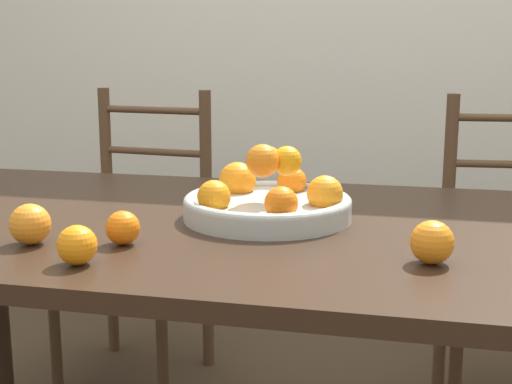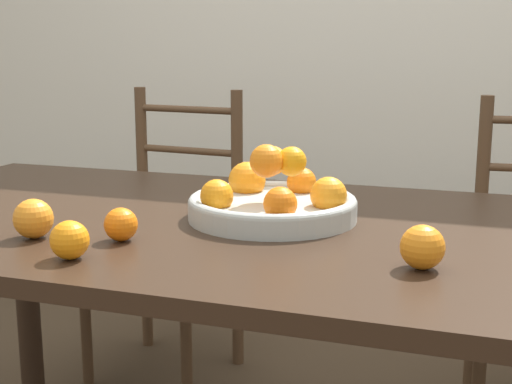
{
  "view_description": "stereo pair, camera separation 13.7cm",
  "coord_description": "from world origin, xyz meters",
  "px_view_note": "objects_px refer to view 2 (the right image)",
  "views": [
    {
      "loc": [
        0.27,
        -1.38,
        1.12
      ],
      "look_at": [
        -0.03,
        -0.07,
        0.84
      ],
      "focal_mm": 50.0,
      "sensor_mm": 36.0,
      "label": 1
    },
    {
      "loc": [
        0.41,
        -1.34,
        1.12
      ],
      "look_at": [
        -0.03,
        -0.07,
        0.84
      ],
      "focal_mm": 50.0,
      "sensor_mm": 36.0,
      "label": 2
    }
  ],
  "objects_px": {
    "orange_loose_1": "(33,219)",
    "chair_left": "(169,239)",
    "orange_loose_0": "(70,240)",
    "orange_loose_3": "(422,247)",
    "fruit_bowl": "(273,200)",
    "orange_loose_2": "(121,224)"
  },
  "relations": [
    {
      "from": "orange_loose_1",
      "to": "orange_loose_2",
      "type": "distance_m",
      "value": 0.17
    },
    {
      "from": "fruit_bowl",
      "to": "chair_left",
      "type": "xyz_separation_m",
      "value": [
        -0.6,
        0.73,
        -0.33
      ]
    },
    {
      "from": "orange_loose_1",
      "to": "orange_loose_3",
      "type": "xyz_separation_m",
      "value": [
        0.71,
        0.04,
        -0.0
      ]
    },
    {
      "from": "orange_loose_1",
      "to": "orange_loose_3",
      "type": "relative_size",
      "value": 1.03
    },
    {
      "from": "fruit_bowl",
      "to": "orange_loose_0",
      "type": "xyz_separation_m",
      "value": [
        -0.24,
        -0.38,
        -0.01
      ]
    },
    {
      "from": "orange_loose_0",
      "to": "orange_loose_3",
      "type": "distance_m",
      "value": 0.59
    },
    {
      "from": "orange_loose_0",
      "to": "chair_left",
      "type": "distance_m",
      "value": 1.21
    },
    {
      "from": "fruit_bowl",
      "to": "chair_left",
      "type": "bearing_deg",
      "value": 129.42
    },
    {
      "from": "orange_loose_1",
      "to": "chair_left",
      "type": "relative_size",
      "value": 0.08
    },
    {
      "from": "orange_loose_2",
      "to": "orange_loose_3",
      "type": "distance_m",
      "value": 0.54
    },
    {
      "from": "orange_loose_0",
      "to": "orange_loose_2",
      "type": "relative_size",
      "value": 1.07
    },
    {
      "from": "fruit_bowl",
      "to": "orange_loose_0",
      "type": "height_order",
      "value": "fruit_bowl"
    },
    {
      "from": "orange_loose_1",
      "to": "orange_loose_0",
      "type": "bearing_deg",
      "value": -33.77
    },
    {
      "from": "orange_loose_1",
      "to": "chair_left",
      "type": "bearing_deg",
      "value": 102.15
    },
    {
      "from": "orange_loose_1",
      "to": "orange_loose_2",
      "type": "relative_size",
      "value": 1.2
    },
    {
      "from": "orange_loose_3",
      "to": "chair_left",
      "type": "distance_m",
      "value": 1.38
    },
    {
      "from": "orange_loose_3",
      "to": "chair_left",
      "type": "relative_size",
      "value": 0.08
    },
    {
      "from": "orange_loose_0",
      "to": "orange_loose_3",
      "type": "bearing_deg",
      "value": 13.68
    },
    {
      "from": "orange_loose_2",
      "to": "chair_left",
      "type": "bearing_deg",
      "value": 111.38
    },
    {
      "from": "orange_loose_3",
      "to": "orange_loose_1",
      "type": "bearing_deg",
      "value": -176.39
    },
    {
      "from": "fruit_bowl",
      "to": "orange_loose_2",
      "type": "bearing_deg",
      "value": -130.48
    },
    {
      "from": "orange_loose_3",
      "to": "orange_loose_2",
      "type": "bearing_deg",
      "value": -179.03
    }
  ]
}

